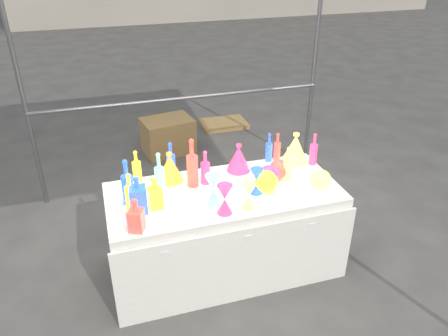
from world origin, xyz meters
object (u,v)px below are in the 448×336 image
object	(u,v)px
globe_0	(266,182)
lampshade_0	(170,167)
bottle_0	(137,166)
display_table	(224,230)
cardboard_box_closed	(168,136)
decanter_0	(155,193)

from	to	relation	value
globe_0	lampshade_0	bearing A→B (deg)	151.21
bottle_0	display_table	bearing A→B (deg)	-30.19
bottle_0	globe_0	xyz separation A→B (m)	(0.92, -0.44, -0.06)
globe_0	lampshade_0	size ratio (longest dim) A/B	0.74
display_table	cardboard_box_closed	xyz separation A→B (m)	(-0.04, 2.31, -0.15)
display_table	bottle_0	xyz separation A→B (m)	(-0.62, 0.36, 0.51)
cardboard_box_closed	globe_0	size ratio (longest dim) A/B	3.36
decanter_0	lampshade_0	size ratio (longest dim) A/B	1.00
display_table	bottle_0	distance (m)	0.88
globe_0	decanter_0	bearing A→B (deg)	178.96
decanter_0	globe_0	size ratio (longest dim) A/B	1.36
cardboard_box_closed	globe_0	distance (m)	2.49
bottle_0	lampshade_0	xyz separation A→B (m)	(0.25, -0.07, -0.01)
globe_0	lampshade_0	xyz separation A→B (m)	(-0.67, 0.37, 0.05)
cardboard_box_closed	bottle_0	bearing A→B (deg)	-116.45
display_table	lampshade_0	distance (m)	0.68
bottle_0	decanter_0	world-z (taller)	bottle_0
lampshade_0	bottle_0	bearing A→B (deg)	-175.81
bottle_0	lampshade_0	distance (m)	0.26
decanter_0	display_table	bearing A→B (deg)	1.76
bottle_0	decanter_0	distance (m)	0.43
decanter_0	lampshade_0	xyz separation A→B (m)	(0.18, 0.35, -0.00)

